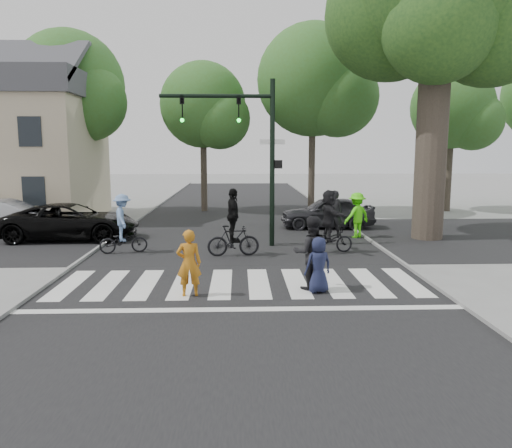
% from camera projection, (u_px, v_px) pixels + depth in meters
% --- Properties ---
extents(ground, '(120.00, 120.00, 0.00)m').
position_uv_depth(ground, '(240.00, 294.00, 12.29)').
color(ground, gray).
rests_on(ground, ground).
extents(road_stem, '(10.00, 70.00, 0.01)m').
position_uv_depth(road_stem, '(240.00, 252.00, 17.23)').
color(road_stem, black).
rests_on(road_stem, ground).
extents(road_cross, '(70.00, 10.00, 0.01)m').
position_uv_depth(road_cross, '(239.00, 237.00, 20.20)').
color(road_cross, black).
rests_on(road_cross, ground).
extents(curb_left, '(0.10, 70.00, 0.10)m').
position_uv_depth(curb_left, '(92.00, 252.00, 17.05)').
color(curb_left, gray).
rests_on(curb_left, ground).
extents(curb_right, '(0.10, 70.00, 0.10)m').
position_uv_depth(curb_right, '(384.00, 250.00, 17.40)').
color(curb_right, gray).
rests_on(curb_right, ground).
extents(crosswalk, '(10.00, 3.85, 0.01)m').
position_uv_depth(crosswalk, '(240.00, 287.00, 12.95)').
color(crosswalk, silver).
rests_on(crosswalk, ground).
extents(traffic_signal, '(4.45, 0.29, 6.00)m').
position_uv_depth(traffic_signal, '(249.00, 139.00, 17.85)').
color(traffic_signal, black).
rests_on(traffic_signal, ground).
extents(eucalyptus, '(8.30, 7.20, 13.00)m').
position_uv_depth(eucalyptus, '(438.00, 1.00, 18.78)').
color(eucalyptus, brown).
rests_on(eucalyptus, ground).
extents(bg_tree_1, '(6.09, 5.80, 9.80)m').
position_uv_depth(bg_tree_1, '(74.00, 90.00, 26.30)').
color(bg_tree_1, brown).
rests_on(bg_tree_1, ground).
extents(bg_tree_2, '(5.04, 4.80, 8.40)m').
position_uv_depth(bg_tree_2, '(207.00, 109.00, 27.79)').
color(bg_tree_2, brown).
rests_on(bg_tree_2, ground).
extents(bg_tree_3, '(6.30, 6.00, 10.20)m').
position_uv_depth(bg_tree_3, '(319.00, 84.00, 26.50)').
color(bg_tree_3, brown).
rests_on(bg_tree_3, ground).
extents(bg_tree_4, '(4.83, 4.60, 8.15)m').
position_uv_depth(bg_tree_4, '(458.00, 111.00, 27.81)').
color(bg_tree_4, brown).
rests_on(bg_tree_4, ground).
extents(house, '(8.40, 8.10, 8.82)m').
position_uv_depth(house, '(11.00, 144.00, 25.14)').
color(house, beige).
rests_on(house, ground).
extents(pedestrian_woman, '(0.64, 0.45, 1.64)m').
position_uv_depth(pedestrian_woman, '(189.00, 263.00, 12.03)').
color(pedestrian_woman, '#BD7119').
rests_on(pedestrian_woman, ground).
extents(pedestrian_child, '(0.79, 0.63, 1.41)m').
position_uv_depth(pedestrian_child, '(318.00, 265.00, 12.35)').
color(pedestrian_child, '#1A1F3D').
rests_on(pedestrian_child, ground).
extents(pedestrian_adult, '(0.94, 0.75, 1.89)m').
position_uv_depth(pedestrian_adult, '(311.00, 253.00, 12.63)').
color(pedestrian_adult, black).
rests_on(pedestrian_adult, ground).
extents(cyclist_left, '(1.70, 1.16, 2.04)m').
position_uv_depth(cyclist_left, '(123.00, 228.00, 17.05)').
color(cyclist_left, black).
rests_on(cyclist_left, ground).
extents(cyclist_mid, '(1.78, 1.10, 2.27)m').
position_uv_depth(cyclist_mid, '(233.00, 228.00, 16.57)').
color(cyclist_mid, black).
rests_on(cyclist_mid, ground).
extents(cyclist_right, '(1.80, 1.67, 2.18)m').
position_uv_depth(cyclist_right, '(329.00, 225.00, 17.05)').
color(cyclist_right, black).
rests_on(cyclist_right, ground).
extents(car_suv, '(5.24, 2.53, 1.44)m').
position_uv_depth(car_suv, '(71.00, 222.00, 19.61)').
color(car_suv, black).
rests_on(car_suv, ground).
extents(car_silver, '(4.61, 1.96, 1.48)m').
position_uv_depth(car_silver, '(8.00, 217.00, 20.69)').
color(car_silver, '#B5B6BC').
rests_on(car_silver, ground).
extents(car_grey, '(4.23, 1.80, 1.43)m').
position_uv_depth(car_grey, '(327.00, 212.00, 22.50)').
color(car_grey, '#2C2C30').
rests_on(car_grey, ground).
extents(bystander_hivis, '(1.36, 1.16, 1.82)m').
position_uv_depth(bystander_hivis, '(357.00, 215.00, 20.03)').
color(bystander_hivis, '#52FE13').
rests_on(bystander_hivis, ground).
extents(bystander_dark, '(0.73, 0.51, 1.92)m').
position_uv_depth(bystander_dark, '(334.00, 214.00, 19.98)').
color(bystander_dark, black).
rests_on(bystander_dark, ground).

